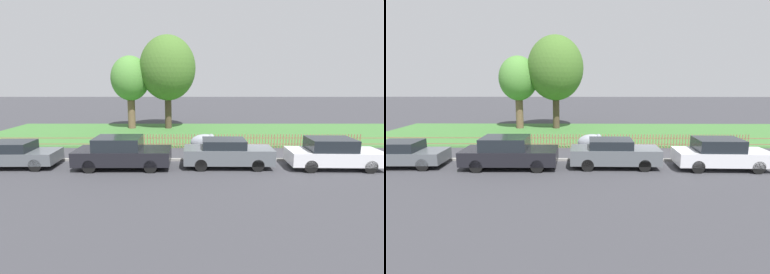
# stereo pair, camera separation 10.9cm
# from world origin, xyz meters

# --- Properties ---
(ground_plane) EXTENTS (120.00, 120.00, 0.00)m
(ground_plane) POSITION_xyz_m (0.00, 0.00, 0.00)
(ground_plane) COLOR #38383D
(kerb_stone) EXTENTS (38.75, 0.20, 0.12)m
(kerb_stone) POSITION_xyz_m (0.00, 0.10, 0.06)
(kerb_stone) COLOR gray
(kerb_stone) RESTS_ON ground
(grass_strip) EXTENTS (38.75, 10.50, 0.01)m
(grass_strip) POSITION_xyz_m (0.00, 8.42, 0.01)
(grass_strip) COLOR #3D7033
(grass_strip) RESTS_ON ground
(park_fence) EXTENTS (38.75, 0.05, 0.88)m
(park_fence) POSITION_xyz_m (-0.00, 3.18, 0.44)
(park_fence) COLOR olive
(park_fence) RESTS_ON ground
(parked_car_silver_hatchback) EXTENTS (3.95, 1.75, 1.29)m
(parked_car_silver_hatchback) POSITION_xyz_m (-11.91, -1.06, 0.66)
(parked_car_silver_hatchback) COLOR #51565B
(parked_car_silver_hatchback) RESTS_ON ground
(parked_car_black_saloon) EXTENTS (4.59, 1.91, 1.54)m
(parked_car_black_saloon) POSITION_xyz_m (-6.66, -1.16, 0.77)
(parked_car_black_saloon) COLOR black
(parked_car_black_saloon) RESTS_ON ground
(parked_car_navy_estate) EXTENTS (4.34, 1.68, 1.41)m
(parked_car_navy_estate) POSITION_xyz_m (-1.52, -1.05, 0.72)
(parked_car_navy_estate) COLOR #51565B
(parked_car_navy_estate) RESTS_ON ground
(parked_car_red_compact) EXTENTS (4.45, 1.83, 1.49)m
(parked_car_red_compact) POSITION_xyz_m (3.59, -1.25, 0.74)
(parked_car_red_compact) COLOR silver
(parked_car_red_compact) RESTS_ON ground
(covered_motorcycle) EXTENTS (1.85, 0.90, 1.16)m
(covered_motorcycle) POSITION_xyz_m (-2.47, 1.65, 0.70)
(covered_motorcycle) COLOR black
(covered_motorcycle) RESTS_ON ground
(tree_nearest_kerb) EXTENTS (3.33, 3.33, 6.28)m
(tree_nearest_kerb) POSITION_xyz_m (-8.59, 10.98, 4.28)
(tree_nearest_kerb) COLOR brown
(tree_nearest_kerb) RESTS_ON ground
(tree_behind_motorcycle) EXTENTS (4.81, 4.81, 8.00)m
(tree_behind_motorcycle) POSITION_xyz_m (-5.35, 10.99, 5.20)
(tree_behind_motorcycle) COLOR #473828
(tree_behind_motorcycle) RESTS_ON ground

